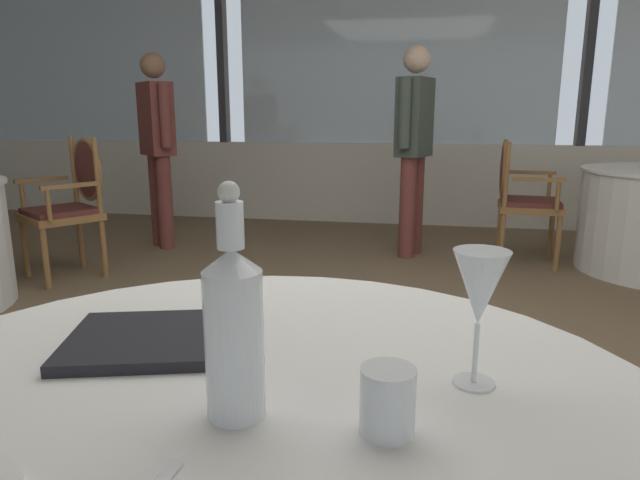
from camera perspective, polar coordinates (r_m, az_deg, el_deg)
The scene contains 10 objects.
ground_plane at distance 2.46m, azimuth 0.57°, elevation -15.42°, with size 15.20×15.20×0.00m, color #756047.
window_wall_far at distance 6.00m, azimuth 7.46°, elevation 12.88°, with size 11.69×0.14×2.96m.
water_bottle at distance 0.75m, azimuth -8.82°, elevation -8.82°, with size 0.08×0.08×0.32m.
wine_glass at distance 0.85m, azimuth 16.05°, elevation -4.98°, with size 0.08×0.08×0.21m.
water_tumbler at distance 0.74m, azimuth 6.94°, elevation -16.03°, with size 0.07×0.07×0.09m, color white.
menu_book at distance 1.04m, azimuth -15.91°, elevation -9.71°, with size 0.32×0.24×0.02m, color black.
dining_chair_0_1 at distance 4.37m, azimuth -24.02°, elevation 4.12°, with size 0.66×0.64×1.00m.
dining_chair_1_1 at distance 4.62m, azimuth 19.71°, elevation 4.67°, with size 0.50×0.56×0.96m.
diner_person_0 at distance 5.06m, azimuth -16.31°, elevation 9.86°, with size 0.41×0.39×1.66m.
diner_person_1 at distance 4.62m, azimuth 9.59°, elevation 10.14°, with size 0.31×0.51×1.68m.
Camera 1 is at (0.39, -2.13, 1.16)m, focal length 31.26 mm.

